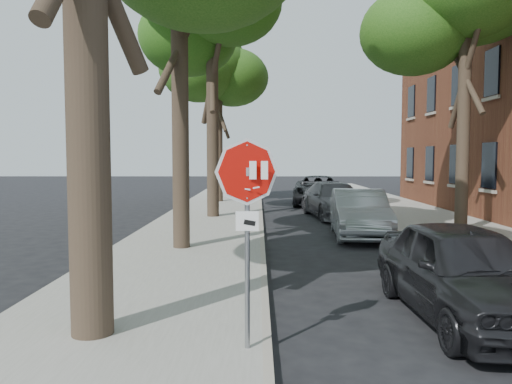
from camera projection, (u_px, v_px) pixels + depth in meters
ground at (303, 357)px, 6.23m from camera, size 120.00×120.00×0.00m
sidewalk_left at (205, 224)px, 18.21m from camera, size 4.00×55.00×0.12m
sidewalk_right at (438, 224)px, 18.17m from camera, size 4.00×55.00×0.12m
curb_left at (261, 224)px, 18.20m from camera, size 0.12×55.00×0.13m
curb_right at (382, 224)px, 18.18m from camera, size 0.12×55.00×0.13m
stop_sign at (247, 202)px, 6.07m from camera, size 0.76×0.34×2.61m
tree_mid_b at (212, 19)px, 19.77m from camera, size 5.88×5.46×10.36m
tree_far at (218, 70)px, 26.80m from camera, size 5.29×4.91×9.33m
tree_right at (465, 8)px, 15.79m from camera, size 5.29×4.91×9.33m
car_a at (464, 271)px, 7.66m from camera, size 1.91×4.45×1.50m
car_b at (359, 213)px, 15.61m from camera, size 1.92×4.61×1.48m
car_c at (335, 200)px, 20.66m from camera, size 2.65×5.24×1.46m
car_d at (318, 190)px, 26.21m from camera, size 3.09×5.74×1.53m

